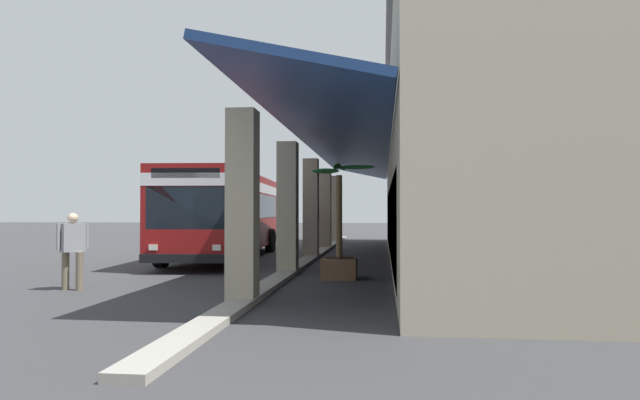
{
  "coord_description": "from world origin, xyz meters",
  "views": [
    {
      "loc": [
        23.53,
        7.08,
        1.76
      ],
      "look_at": [
        7.29,
        5.27,
        2.08
      ],
      "focal_mm": 31.77,
      "sensor_mm": 36.0,
      "label": 1
    }
  ],
  "objects": [
    {
      "name": "transit_bus",
      "position": [
        2.79,
        1.21,
        1.85
      ],
      "size": [
        11.36,
        3.36,
        3.34
      ],
      "color": "maroon",
      "rests_on": "ground"
    },
    {
      "name": "pedestrian",
      "position": [
        11.6,
        0.19,
        0.97
      ],
      "size": [
        0.53,
        0.51,
        1.72
      ],
      "color": "#726651",
      "rests_on": "ground"
    },
    {
      "name": "potted_palm",
      "position": [
        8.85,
        5.95,
        0.67
      ],
      "size": [
        1.88,
        1.64,
        3.01
      ],
      "color": "brown",
      "rests_on": "ground"
    },
    {
      "name": "ground",
      "position": [
        0.0,
        8.0,
        0.0
      ],
      "size": [
        120.0,
        120.0,
        0.0
      ],
      "primitive_type": "plane",
      "color": "#38383A"
    },
    {
      "name": "curb_strip",
      "position": [
        2.58,
        4.46,
        0.06
      ],
      "size": [
        30.98,
        0.5,
        0.12
      ],
      "primitive_type": "cube",
      "color": "#9E998E",
      "rests_on": "ground"
    },
    {
      "name": "plaza_building",
      "position": [
        2.58,
        14.09,
        3.68
      ],
      "size": [
        26.12,
        17.03,
        7.35
      ],
      "color": "#B2A88E",
      "rests_on": "ground"
    }
  ]
}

